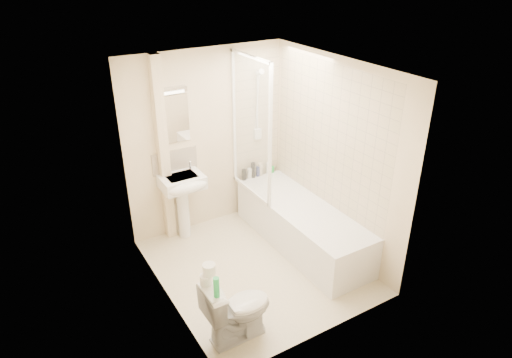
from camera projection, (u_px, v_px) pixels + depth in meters
floor at (256, 267)px, 5.52m from camera, size 2.50×2.50×0.00m
wall_back at (207, 141)px, 5.94m from camera, size 2.20×0.02×2.40m
wall_left at (160, 204)px, 4.47m from camera, size 0.02×2.50×2.40m
wall_right at (334, 157)px, 5.48m from camera, size 0.02×2.50×2.40m
ceiling at (256, 68)px, 4.44m from camera, size 2.20×2.50×0.02m
tile_back at (256, 115)px, 6.17m from camera, size 0.70×0.01×1.75m
tile_right at (329, 137)px, 5.47m from camera, size 0.01×2.10×1.75m
pipe_boxing at (163, 153)px, 5.60m from camera, size 0.12×0.12×2.40m
splashback at (175, 161)px, 5.79m from camera, size 0.60×0.02×0.30m
mirror at (171, 120)px, 5.54m from camera, size 0.46×0.01×0.60m
strip_light at (169, 91)px, 5.36m from camera, size 0.42×0.07×0.07m
bathtub at (302, 225)px, 5.82m from camera, size 0.70×2.10×0.55m
shower_screen at (251, 128)px, 5.66m from camera, size 0.04×0.92×1.80m
shower_fixture at (258, 108)px, 6.08m from camera, size 0.10×0.16×0.99m
pedestal_sink at (184, 190)px, 5.76m from camera, size 0.53×0.49×1.02m
bottle_black_a at (244, 175)px, 6.35m from camera, size 0.06×0.06×0.16m
bottle_white_a at (249, 173)px, 6.40m from camera, size 0.06×0.06×0.15m
bottle_black_b at (253, 170)px, 6.41m from camera, size 0.06×0.06×0.22m
bottle_blue at (258, 171)px, 6.46m from camera, size 0.06×0.06×0.14m
bottle_cream at (260, 169)px, 6.47m from camera, size 0.07×0.07×0.19m
bottle_white_b at (268, 168)px, 6.54m from camera, size 0.05×0.05×0.16m
bottle_green at (272, 169)px, 6.58m from camera, size 0.06×0.06×0.09m
toilet at (238, 309)px, 4.38m from camera, size 0.39×0.68×0.68m
toilet_roll_lower at (206, 280)px, 4.17m from camera, size 0.11×0.11×0.10m
toilet_roll_upper at (209, 269)px, 4.14m from camera, size 0.12×0.12×0.11m
green_bottle at (216, 287)px, 3.99m from camera, size 0.06×0.06×0.20m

